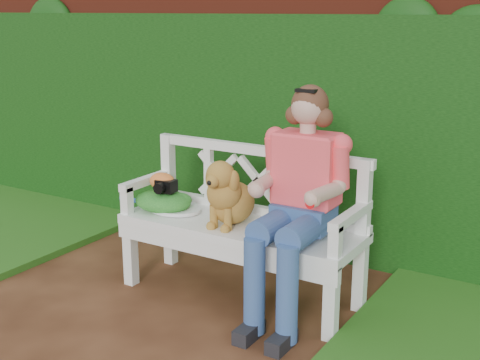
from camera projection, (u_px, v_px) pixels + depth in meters
The scene contains 10 objects.
ground at pixel (114, 331), 3.56m from camera, with size 60.00×60.00×0.00m, color #361B0E.
brick_wall at pixel (278, 96), 4.84m from camera, with size 10.00×0.30×2.20m, color maroon.
ivy_hedge at pixel (264, 133), 4.73m from camera, with size 10.00×0.18×1.70m, color #1D5215.
garden_bench at pixel (240, 260), 3.94m from camera, with size 1.58×0.60×0.48m, color white, non-canonical shape.
seated_woman at pixel (302, 210), 3.61m from camera, with size 0.54×0.72×1.28m, color #FF545D, non-canonical shape.
dog at pixel (230, 191), 3.81m from camera, with size 0.28×0.38×0.42m, color #B26631, non-canonical shape.
tennis_racket at pixel (172, 208), 4.12m from camera, with size 0.67×0.28×0.03m, color silver, non-canonical shape.
green_bag at pixel (163, 201), 4.11m from camera, with size 0.39×0.30×0.13m, color #14871E, non-canonical shape.
camera_item at pixel (166, 186), 4.05m from camera, with size 0.12×0.09×0.08m, color black.
baseball_glove at pixel (162, 181), 4.09m from camera, with size 0.18×0.13×0.11m, color orange.
Camera 1 is at (2.29, -2.38, 1.74)m, focal length 48.00 mm.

